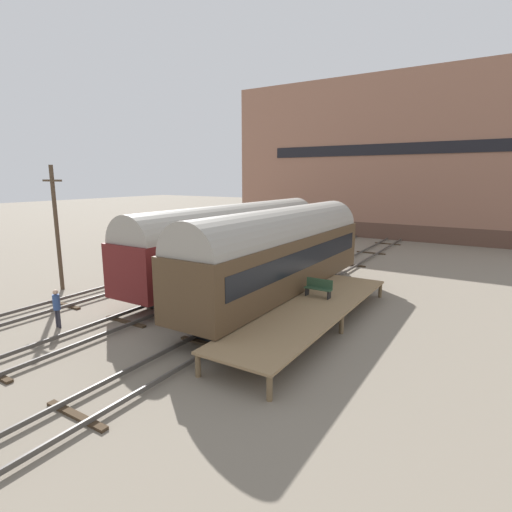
% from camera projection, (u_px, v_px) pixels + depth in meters
% --- Properties ---
extents(ground_plane, '(200.00, 200.00, 0.00)m').
position_uv_depth(ground_plane, '(170.00, 306.00, 21.73)').
color(ground_plane, slate).
extents(track_left, '(2.60, 60.00, 0.26)m').
position_uv_depth(track_left, '(110.00, 290.00, 24.27)').
color(track_left, '#4C4742').
rests_on(track_left, ground).
extents(track_middle, '(2.60, 60.00, 0.26)m').
position_uv_depth(track_middle, '(170.00, 303.00, 21.70)').
color(track_middle, '#4C4742').
rests_on(track_middle, ground).
extents(track_right, '(2.60, 60.00, 0.26)m').
position_uv_depth(track_right, '(245.00, 320.00, 19.14)').
color(track_right, '#4C4742').
rests_on(track_right, ground).
extents(train_car_brown, '(3.13, 15.61, 5.30)m').
position_uv_depth(train_car_brown, '(281.00, 251.00, 21.48)').
color(train_car_brown, black).
rests_on(train_car_brown, ground).
extents(train_car_maroon, '(3.08, 18.62, 5.17)m').
position_uv_depth(train_car_maroon, '(236.00, 238.00, 26.49)').
color(train_car_maroon, black).
rests_on(train_car_maroon, ground).
extents(station_platform, '(3.19, 13.20, 0.95)m').
position_uv_depth(station_platform, '(312.00, 309.00, 18.48)').
color(station_platform, '#8C704C').
rests_on(station_platform, ground).
extents(bench, '(1.40, 0.40, 0.91)m').
position_uv_depth(bench, '(319.00, 287.00, 20.09)').
color(bench, '#2D4C33').
rests_on(bench, station_platform).
extents(person_worker, '(0.32, 0.32, 1.83)m').
position_uv_depth(person_worker, '(57.00, 305.00, 18.39)').
color(person_worker, '#282833').
rests_on(person_worker, ground).
extents(utility_pole, '(1.80, 0.24, 7.60)m').
position_uv_depth(utility_pole, '(57.00, 226.00, 24.17)').
color(utility_pole, '#473828').
rests_on(utility_pole, ground).
extents(warehouse_building, '(36.05, 13.84, 17.91)m').
position_uv_depth(warehouse_building, '(393.00, 160.00, 49.52)').
color(warehouse_building, brown).
rests_on(warehouse_building, ground).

